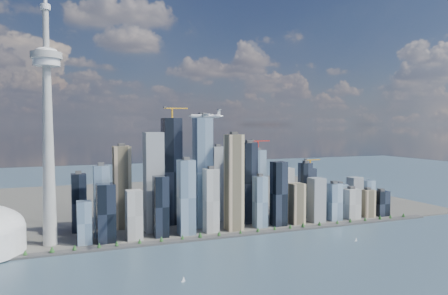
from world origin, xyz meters
name	(u,v)px	position (x,y,z in m)	size (l,w,h in m)	color
ground	(269,280)	(0.00, 0.00, 0.00)	(4000.00, 4000.00, 0.00)	#375161
seawall	(211,237)	(0.00, 250.00, 2.00)	(1100.00, 22.00, 4.00)	#383838
land	(159,201)	(0.00, 700.00, 1.50)	(1400.00, 900.00, 3.00)	#4C4C47
shoreline_trees	(211,234)	(0.00, 250.00, 8.78)	(960.53, 7.20, 8.80)	#3F2D1E
skyscraper_cluster	(223,190)	(59.62, 336.82, 82.75)	(736.00, 142.00, 266.10)	black
needle_tower	(48,121)	(-300.00, 310.00, 235.84)	(56.00, 56.00, 550.50)	#999894
airplane	(206,116)	(-46.54, 146.85, 243.74)	(61.34, 54.31, 14.94)	silver
sailboat_west	(183,280)	(-120.30, 38.00, 2.91)	(6.55, 2.94, 9.07)	white
sailboat_east	(356,240)	(256.99, 125.52, 2.63)	(5.91, 1.80, 8.21)	white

